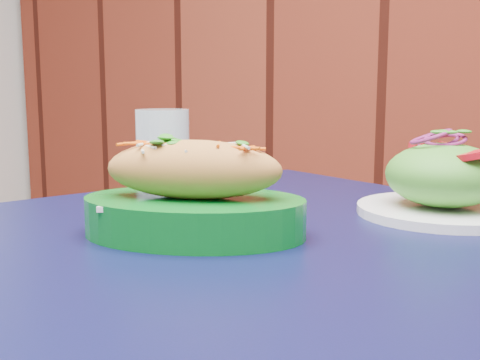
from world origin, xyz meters
The scene contains 4 objects.
cafe_table centered at (-0.48, 1.72, 0.66)m, with size 1.02×1.02×0.75m.
banh_mi_basket centered at (-0.55, 1.69, 0.79)m, with size 0.30×0.25×0.12m.
salad_plate centered at (-0.34, 1.96, 0.79)m, with size 0.22×0.22×0.11m.
water_glass centered at (-0.75, 1.88, 0.82)m, with size 0.08×0.08×0.13m, color silver.
Camera 1 is at (-0.15, 1.16, 0.92)m, focal length 45.00 mm.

